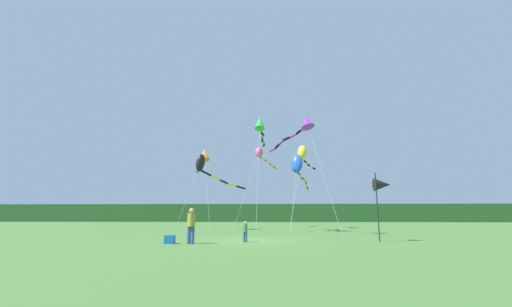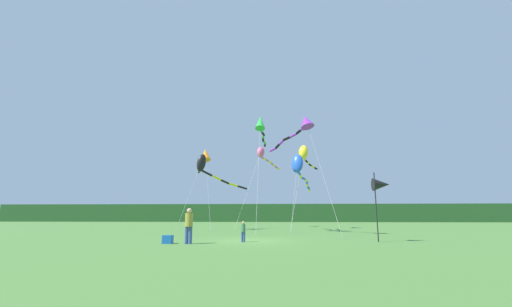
% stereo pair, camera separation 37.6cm
% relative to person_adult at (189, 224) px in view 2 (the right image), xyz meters
% --- Properties ---
extents(ground_plane, '(120.00, 120.00, 0.00)m').
position_rel_person_adult_xyz_m(ground_plane, '(2.86, 2.20, -0.98)').
color(ground_plane, '#477533').
extents(distant_treeline, '(108.00, 2.52, 3.39)m').
position_rel_person_adult_xyz_m(distant_treeline, '(2.86, 47.20, 0.72)').
color(distant_treeline, '#234C23').
rests_on(distant_treeline, ground).
extents(person_adult, '(0.38, 0.38, 1.75)m').
position_rel_person_adult_xyz_m(person_adult, '(0.00, 0.00, 0.00)').
color(person_adult, '#334C8C').
rests_on(person_adult, ground).
extents(person_child, '(0.24, 0.24, 1.08)m').
position_rel_person_adult_xyz_m(person_child, '(2.62, 1.24, -0.38)').
color(person_child, '#334C8C').
rests_on(person_child, ground).
extents(cooler_box, '(0.46, 0.43, 0.41)m').
position_rel_person_adult_xyz_m(cooler_box, '(-1.09, 0.13, -0.77)').
color(cooler_box, '#1959B2').
rests_on(cooler_box, ground).
extents(banner_flag_pole, '(0.90, 0.70, 3.72)m').
position_rel_person_adult_xyz_m(banner_flag_pole, '(10.14, 1.77, 2.04)').
color(banner_flag_pole, black).
rests_on(banner_flag_pole, ground).
extents(kite_rainbow, '(4.65, 7.70, 9.19)m').
position_rel_person_adult_xyz_m(kite_rainbow, '(2.82, 20.11, 7.30)').
color(kite_rainbow, '#B2B2B2').
rests_on(kite_rainbow, ground).
extents(kite_orange, '(2.69, 5.46, 7.91)m').
position_rel_person_adult_xyz_m(kite_orange, '(-2.54, 14.39, 6.09)').
color(kite_orange, '#B2B2B2').
rests_on(kite_orange, ground).
extents(kite_black, '(5.52, 6.49, 7.05)m').
position_rel_person_adult_xyz_m(kite_black, '(-2.09, 13.25, 4.82)').
color(kite_black, '#B2B2B2').
rests_on(kite_black, ground).
extents(kite_yellow, '(3.45, 6.35, 8.65)m').
position_rel_person_adult_xyz_m(kite_yellow, '(7.33, 16.97, 6.71)').
color(kite_yellow, '#B2B2B2').
rests_on(kite_yellow, ground).
extents(kite_blue, '(2.32, 6.94, 6.58)m').
position_rel_person_adult_xyz_m(kite_blue, '(6.34, 11.29, 4.50)').
color(kite_blue, '#B2B2B2').
rests_on(kite_blue, ground).
extents(kite_green, '(0.93, 7.66, 10.12)m').
position_rel_person_adult_xyz_m(kite_green, '(3.09, 11.14, 8.23)').
color(kite_green, '#B2B2B2').
rests_on(kite_green, ground).
extents(kite_purple, '(4.72, 5.83, 8.82)m').
position_rel_person_adult_xyz_m(kite_purple, '(6.45, 7.23, 7.08)').
color(kite_purple, '#B2B2B2').
rests_on(kite_purple, ground).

